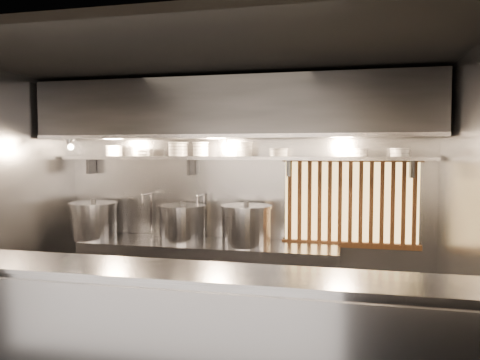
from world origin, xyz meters
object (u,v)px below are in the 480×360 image
at_px(pendant_bulb, 226,151).
at_px(stock_pot_right, 246,225).
at_px(stock_pot_mid, 183,223).
at_px(heat_lamp, 69,142).
at_px(stock_pot_left, 94,220).

bearing_deg(pendant_bulb, stock_pot_right, -23.06).
relative_size(pendant_bulb, stock_pot_mid, 0.26).
relative_size(pendant_bulb, stock_pot_right, 0.24).
height_order(heat_lamp, pendant_bulb, heat_lamp).
distance_m(stock_pot_left, stock_pot_mid, 1.13).
relative_size(heat_lamp, stock_pot_right, 0.45).
xyz_separation_m(stock_pot_left, stock_pot_right, (1.91, -0.01, 0.01)).
distance_m(heat_lamp, stock_pot_right, 2.28).
relative_size(heat_lamp, stock_pot_left, 0.50).
relative_size(stock_pot_left, stock_pot_mid, 0.97).
distance_m(heat_lamp, pendant_bulb, 1.83).
bearing_deg(pendant_bulb, stock_pot_mid, -175.71).
bearing_deg(stock_pot_left, pendant_bulb, 3.56).
distance_m(heat_lamp, stock_pot_mid, 1.62).
bearing_deg(stock_pot_right, stock_pot_left, 179.73).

